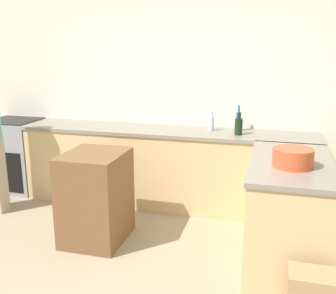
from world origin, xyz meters
name	(u,v)px	position (x,y,z in m)	size (l,w,h in m)	color
wall_back	(173,89)	(0.00, 2.26, 1.35)	(8.00, 0.06, 2.70)	silver
counter_back	(166,167)	(0.00, 1.93, 0.46)	(3.42, 0.63, 0.91)	#D6B27A
counter_peninsula	(288,211)	(1.36, 0.97, 0.46)	(0.69, 1.34, 0.91)	#D6B27A
range_oven	(16,155)	(-2.05, 1.93, 0.46)	(0.67, 0.61, 0.93)	#99999E
island_table	(96,197)	(-0.41, 0.89, 0.44)	(0.55, 0.65, 0.87)	brown
mixing_bowl	(293,158)	(1.36, 0.80, 0.99)	(0.32, 0.32, 0.15)	#DB512D
vinegar_bottle_clear	(211,123)	(0.51, 2.01, 1.00)	(0.06, 0.06, 0.22)	silver
water_bottle_blue	(238,121)	(0.81, 2.08, 1.03)	(0.06, 0.06, 0.29)	#386BB7
wine_bottle_dark	(239,126)	(0.83, 1.86, 1.01)	(0.08, 0.08, 0.25)	black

